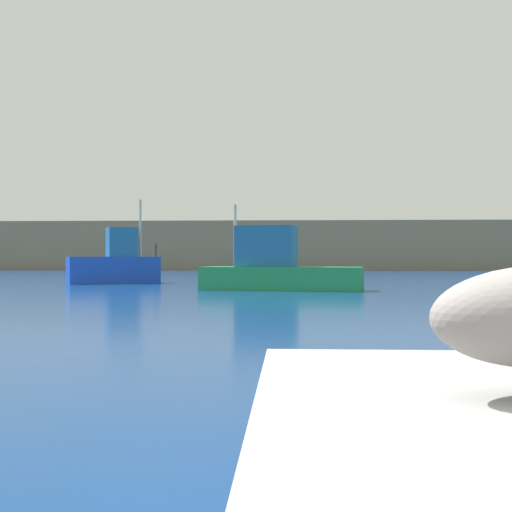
# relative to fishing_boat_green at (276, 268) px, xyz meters

# --- Properties ---
(hillside_backdrop) EXTENTS (140.00, 12.24, 5.20)m
(hillside_backdrop) POSITION_rel_fishing_boat_green_xyz_m (1.42, 47.93, 1.70)
(hillside_backdrop) COLOR #7F755B
(hillside_backdrop) RESTS_ON ground
(fishing_boat_green) EXTENTS (6.74, 3.08, 3.52)m
(fishing_boat_green) POSITION_rel_fishing_boat_green_xyz_m (0.00, 0.00, 0.00)
(fishing_boat_green) COLOR #1E8C4C
(fishing_boat_green) RESTS_ON ground
(fishing_boat_blue) EXTENTS (4.66, 3.25, 4.35)m
(fishing_boat_blue) POSITION_rel_fishing_boat_green_xyz_m (-8.39, 6.63, 0.10)
(fishing_boat_blue) COLOR blue
(fishing_boat_blue) RESTS_ON ground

